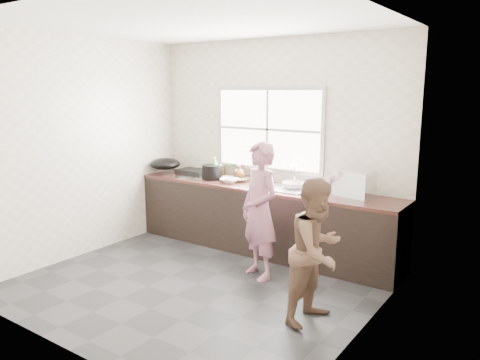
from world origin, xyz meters
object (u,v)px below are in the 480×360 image
Objects in this scene: bowl_crabs at (293,186)px; bowl_held at (309,190)px; bottle_green at (215,168)px; bottle_brown_tall at (221,171)px; cutting_board at (236,179)px; black_pot at (212,172)px; glass_jar at (218,173)px; person_side at (317,251)px; burner at (196,171)px; pot_lid_right at (201,178)px; pot_lid_left at (184,177)px; plate_food at (211,177)px; dish_rack at (353,185)px; bottle_brown_short at (239,173)px; woman at (260,215)px; bowl_mince at (230,181)px; wok at (165,164)px.

bowl_crabs reaches higher than bowl_held.
bottle_green is 0.16m from bottle_brown_tall.
bowl_held reaches higher than cutting_board.
black_pot is 0.27m from glass_jar.
person_side is 2.54m from black_pot.
black_pot is (-0.30, -0.14, 0.08)m from cutting_board.
burner is at bearing 69.11° from person_side.
bowl_crabs is 0.93× the size of pot_lid_right.
pot_lid_left is (-0.40, -0.12, -0.09)m from black_pot.
burner is (-2.67, 1.50, 0.24)m from person_side.
burner reaches higher than plate_food.
dish_rack reaches higher than bowl_crabs.
bottle_brown_tall is at bearing 163.79° from cutting_board.
bowl_held is at bearing -8.26° from bottle_brown_short.
bottle_brown_short is 0.78m from pot_lid_left.
woman reaches higher than pot_lid_left.
plate_food is 0.14m from pot_lid_right.
plate_food is (-2.27, 1.36, 0.21)m from person_side.
plate_food is at bearing 177.55° from bowl_held.
bottle_green is at bearing 106.59° from black_pot.
bottle_brown_tall is at bearing 42.89° from pot_lid_left.
cutting_board is 2.57× the size of bottle_brown_tall.
woman is 5.22× the size of black_pot.
dish_rack is (2.02, -0.23, 0.08)m from bottle_brown_tall.
bottle_brown_tall is 0.31m from pot_lid_right.
bowl_crabs is 1.31m from glass_jar.
dish_rack is at bearing 67.72° from woman.
burner is (-0.40, -0.02, -0.02)m from glass_jar.
pot_lid_right is (-0.14, -0.27, -0.08)m from bottle_brown_tall.
cutting_board is 0.79m from burner.
plate_food is 0.42m from burner.
black_pot is at bearing -73.41° from bottle_green.
bowl_crabs is 1.30× the size of bottle_brown_tall.
plate_food is 0.43m from bottle_brown_short.
plate_food is at bearing 173.32° from woman.
bottle_green is 1.25× the size of pot_lid_right.
bottle_green is 0.45m from pot_lid_left.
bowl_mince is 2.48× the size of glass_jar.
plate_food is at bearing 9.77° from wok.
woman is at bearing -36.71° from bowl_mince.
cutting_board is at bearing 8.36° from bottle_green.
plate_food is (-1.32, 0.81, 0.16)m from woman.
bowl_held reaches higher than burner.
bowl_held is (0.24, -0.05, -0.00)m from bowl_crabs.
bottle_brown_tall is (-0.32, 0.09, 0.06)m from cutting_board.
cutting_board is 1.83× the size of pot_lid_right.
bowl_crabs is 1.37m from pot_lid_right.
black_pot is 1.62× the size of bottle_brown_tall.
dish_rack reaches higher than pot_lid_left.
bottle_brown_tall is at bearing 171.78° from bottle_brown_short.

